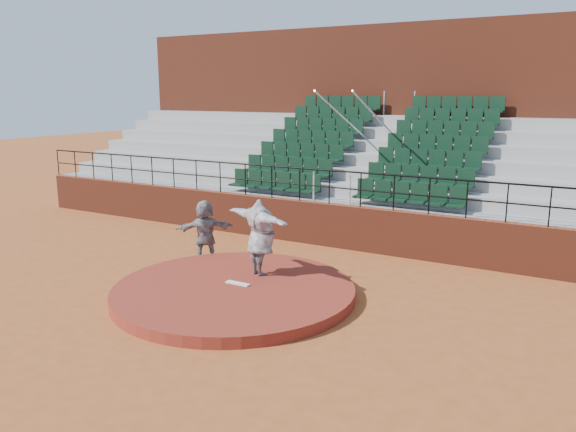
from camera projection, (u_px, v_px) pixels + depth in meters
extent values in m
plane|color=#A15124|center=(234.00, 296.00, 12.81)|extent=(90.00, 90.00, 0.00)
cylinder|color=maroon|center=(234.00, 291.00, 12.78)|extent=(5.50, 5.50, 0.25)
cube|color=white|center=(238.00, 283.00, 12.88)|extent=(0.60, 0.15, 0.03)
cube|color=maroon|center=(329.00, 225.00, 16.92)|extent=(24.00, 0.30, 1.30)
cylinder|color=black|center=(330.00, 170.00, 16.56)|extent=(24.00, 0.05, 0.05)
cylinder|color=black|center=(329.00, 187.00, 16.67)|extent=(24.00, 0.04, 0.04)
cylinder|color=black|center=(58.00, 163.00, 22.44)|extent=(0.04, 0.04, 1.00)
cylinder|color=black|center=(75.00, 164.00, 21.96)|extent=(0.04, 0.04, 1.00)
cylinder|color=black|center=(93.00, 166.00, 21.48)|extent=(0.04, 0.04, 1.00)
cylinder|color=black|center=(112.00, 168.00, 21.00)|extent=(0.04, 0.04, 1.00)
cylinder|color=black|center=(132.00, 169.00, 20.52)|extent=(0.04, 0.04, 1.00)
cylinder|color=black|center=(152.00, 171.00, 20.04)|extent=(0.04, 0.04, 1.00)
cylinder|color=black|center=(174.00, 173.00, 19.56)|extent=(0.04, 0.04, 1.00)
cylinder|color=black|center=(196.00, 175.00, 19.08)|extent=(0.04, 0.04, 1.00)
cylinder|color=black|center=(220.00, 177.00, 18.60)|extent=(0.04, 0.04, 1.00)
cylinder|color=black|center=(245.00, 180.00, 18.11)|extent=(0.04, 0.04, 1.00)
cylinder|color=black|center=(272.00, 182.00, 17.63)|extent=(0.04, 0.04, 1.00)
cylinder|color=black|center=(300.00, 184.00, 17.15)|extent=(0.04, 0.04, 1.00)
cylinder|color=black|center=(329.00, 187.00, 16.67)|extent=(0.04, 0.04, 1.00)
cylinder|color=black|center=(361.00, 190.00, 16.19)|extent=(0.04, 0.04, 1.00)
cylinder|color=black|center=(394.00, 193.00, 15.71)|extent=(0.04, 0.04, 1.00)
cylinder|color=black|center=(429.00, 196.00, 15.23)|extent=(0.04, 0.04, 1.00)
cylinder|color=black|center=(467.00, 199.00, 14.75)|extent=(0.04, 0.04, 1.00)
cylinder|color=black|center=(507.00, 203.00, 14.27)|extent=(0.04, 0.04, 1.00)
cylinder|color=black|center=(550.00, 207.00, 13.79)|extent=(0.04, 0.04, 1.00)
cube|color=gray|center=(337.00, 221.00, 17.41)|extent=(24.00, 0.85, 1.30)
cube|color=black|center=(275.00, 183.00, 18.28)|extent=(3.30, 0.48, 0.72)
cube|color=black|center=(409.00, 195.00, 16.12)|extent=(3.30, 0.48, 0.72)
cube|color=gray|center=(348.00, 210.00, 18.09)|extent=(24.00, 0.85, 1.70)
cube|color=black|center=(287.00, 168.00, 18.92)|extent=(3.30, 0.48, 0.72)
cube|color=black|center=(418.00, 178.00, 16.76)|extent=(3.30, 0.48, 0.72)
cube|color=gray|center=(358.00, 199.00, 18.77)|extent=(24.00, 0.85, 2.10)
cube|color=black|center=(299.00, 154.00, 19.55)|extent=(3.30, 0.48, 0.72)
cube|color=black|center=(427.00, 161.00, 17.39)|extent=(3.30, 0.48, 0.72)
cube|color=gray|center=(368.00, 190.00, 19.45)|extent=(24.00, 0.85, 2.50)
cube|color=black|center=(311.00, 140.00, 20.19)|extent=(3.30, 0.48, 0.72)
cube|color=black|center=(435.00, 146.00, 18.03)|extent=(3.30, 0.48, 0.72)
cube|color=gray|center=(377.00, 181.00, 20.13)|extent=(24.00, 0.85, 2.90)
cube|color=black|center=(321.00, 128.00, 20.83)|extent=(3.30, 0.48, 0.72)
cube|color=black|center=(443.00, 132.00, 18.66)|extent=(3.30, 0.48, 0.72)
cube|color=gray|center=(385.00, 172.00, 20.81)|extent=(24.00, 0.85, 3.30)
cube|color=black|center=(331.00, 116.00, 21.46)|extent=(3.30, 0.48, 0.72)
cube|color=black|center=(450.00, 119.00, 19.30)|extent=(3.30, 0.48, 0.72)
cube|color=gray|center=(393.00, 165.00, 21.49)|extent=(24.00, 0.85, 3.70)
cube|color=black|center=(340.00, 105.00, 22.10)|extent=(3.30, 0.48, 0.72)
cube|color=black|center=(456.00, 107.00, 19.94)|extent=(3.30, 0.48, 0.72)
cylinder|color=silver|center=(353.00, 127.00, 19.27)|extent=(0.06, 5.97, 2.46)
cylinder|color=silver|center=(387.00, 128.00, 18.70)|extent=(0.06, 5.97, 2.46)
cube|color=maroon|center=(410.00, 118.00, 22.75)|extent=(24.00, 3.00, 7.10)
imported|color=black|center=(260.00, 237.00, 13.38)|extent=(2.34, 1.42, 1.85)
imported|color=black|center=(205.00, 230.00, 15.36)|extent=(1.48, 1.48, 1.71)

